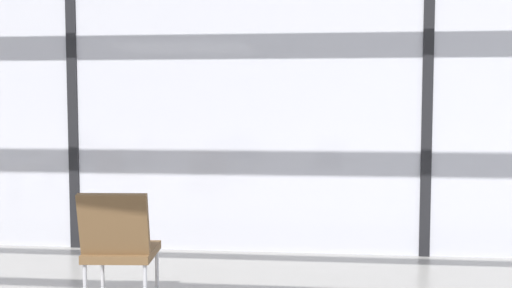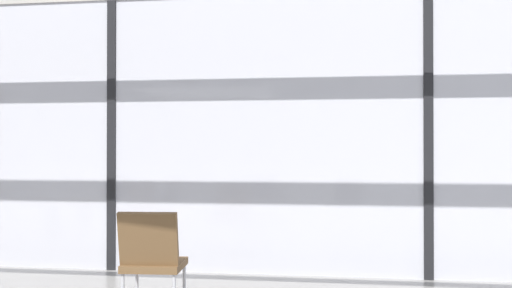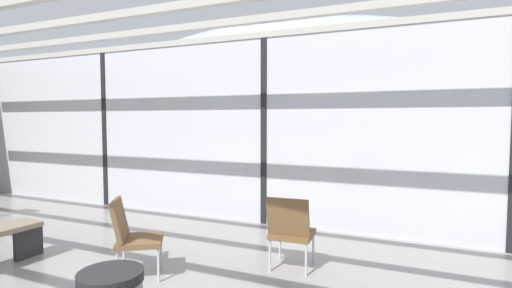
{
  "view_description": "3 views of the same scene",
  "coord_description": "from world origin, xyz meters",
  "views": [
    {
      "loc": [
        2.42,
        -0.47,
        1.49
      ],
      "look_at": [
        1.58,
        7.97,
        0.87
      ],
      "focal_mm": 40.5,
      "sensor_mm": 36.0,
      "label": 1
    },
    {
      "loc": [
        2.61,
        -1.22,
        1.37
      ],
      "look_at": [
        1.61,
        5.52,
        1.43
      ],
      "focal_mm": 41.27,
      "sensor_mm": 36.0,
      "label": 2
    },
    {
      "loc": [
        2.45,
        -0.67,
        1.75
      ],
      "look_at": [
        -1.05,
        7.2,
        1.19
      ],
      "focal_mm": 26.85,
      "sensor_mm": 36.0,
      "label": 3
    }
  ],
  "objects": [
    {
      "name": "parked_airplane",
      "position": [
        -1.71,
        9.82,
        2.28
      ],
      "size": [
        13.96,
        4.56,
        4.56
      ],
      "color": "#B2BCD6",
      "rests_on": "ground"
    },
    {
      "name": "window_mullion_1",
      "position": [
        0.0,
        5.2,
        1.54
      ],
      "size": [
        0.1,
        0.12,
        3.07
      ],
      "primitive_type": "cube",
      "color": "black",
      "rests_on": "ground"
    },
    {
      "name": "lounge_chair_0",
      "position": [
        1.05,
        3.46,
        0.49
      ],
      "size": [
        0.52,
        0.56,
        0.87
      ],
      "rotation": [
        0.0,
        0.0,
        3.22
      ],
      "color": "brown",
      "rests_on": "ground"
    },
    {
      "name": "window_mullion_2",
      "position": [
        3.5,
        5.2,
        1.54
      ],
      "size": [
        0.1,
        0.12,
        3.07
      ],
      "primitive_type": "cube",
      "color": "black",
      "rests_on": "ground"
    },
    {
      "name": "glass_curtain_wall",
      "position": [
        0.0,
        5.2,
        1.54
      ],
      "size": [
        14.0,
        0.08,
        3.07
      ],
      "primitive_type": "cube",
      "color": "silver",
      "rests_on": "ground"
    }
  ]
}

